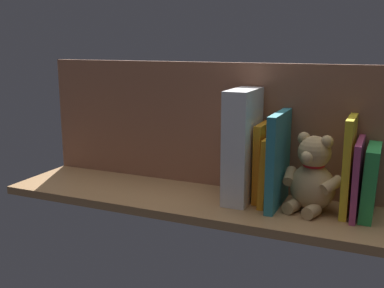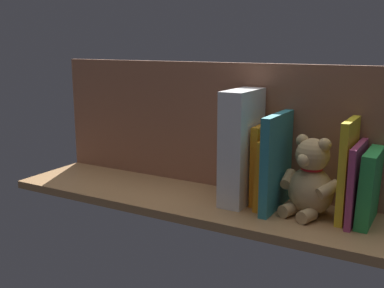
% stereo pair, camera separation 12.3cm
% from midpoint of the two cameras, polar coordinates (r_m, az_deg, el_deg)
% --- Properties ---
extents(ground_plane, '(1.05, 0.28, 0.02)m').
position_cam_midpoint_polar(ground_plane, '(1.27, -2.79, -6.92)').
color(ground_plane, '#A87A4C').
extents(shelf_back_panel, '(1.05, 0.02, 0.36)m').
position_cam_midpoint_polar(shelf_back_panel, '(1.32, -0.56, 2.39)').
color(shelf_back_panel, '#9D6348').
rests_on(shelf_back_panel, ground_plane).
extents(book_0, '(0.04, 0.14, 0.17)m').
position_cam_midpoint_polar(book_0, '(1.15, 18.40, -4.48)').
color(book_0, green).
rests_on(book_0, ground_plane).
extents(book_1, '(0.01, 0.16, 0.19)m').
position_cam_midpoint_polar(book_1, '(1.15, 16.96, -4.10)').
color(book_1, '#B23F72').
rests_on(book_1, ground_plane).
extents(book_2, '(0.02, 0.14, 0.24)m').
position_cam_midpoint_polar(book_2, '(1.15, 15.97, -2.62)').
color(book_2, yellow).
rests_on(book_2, ground_plane).
extents(teddy_bear, '(0.15, 0.15, 0.19)m').
position_cam_midpoint_polar(teddy_bear, '(1.16, 11.77, -4.07)').
color(teddy_bear, tan).
rests_on(teddy_bear, ground_plane).
extents(book_3, '(0.02, 0.18, 0.24)m').
position_cam_midpoint_polar(book_3, '(1.17, 7.71, -1.98)').
color(book_3, teal).
rests_on(book_3, ground_plane).
extents(book_4, '(0.02, 0.15, 0.18)m').
position_cam_midpoint_polar(book_4, '(1.20, 6.67, -3.19)').
color(book_4, orange).
rests_on(book_4, ground_plane).
extents(book_5, '(0.02, 0.12, 0.21)m').
position_cam_midpoint_polar(book_5, '(1.21, 5.80, -2.25)').
color(book_5, orange).
rests_on(book_5, ground_plane).
extents(dictionary_thick_white, '(0.06, 0.16, 0.29)m').
position_cam_midpoint_polar(dictionary_thick_white, '(1.20, 3.37, -0.23)').
color(dictionary_thick_white, white).
rests_on(dictionary_thick_white, ground_plane).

